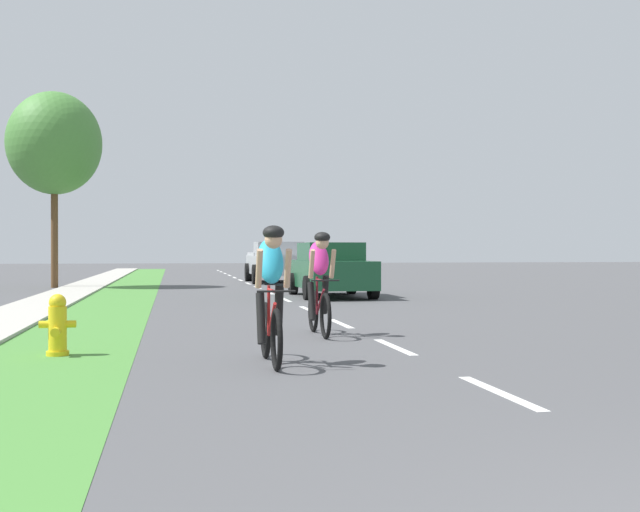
{
  "coord_description": "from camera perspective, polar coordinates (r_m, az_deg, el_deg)",
  "views": [
    {
      "loc": [
        -2.95,
        -2.13,
        1.3
      ],
      "look_at": [
        0.29,
        15.3,
        1.18
      ],
      "focal_mm": 44.88,
      "sensor_mm": 36.0,
      "label": 1
    }
  ],
  "objects": [
    {
      "name": "ground_plane",
      "position": [
        22.36,
        -2.92,
        -2.94
      ],
      "size": [
        120.0,
        120.0,
        0.0
      ],
      "primitive_type": "plane",
      "color": "#4C4C4F"
    },
    {
      "name": "grass_verge",
      "position": [
        22.21,
        -14.1,
        -2.96
      ],
      "size": [
        1.89,
        70.0,
        0.01
      ],
      "primitive_type": "cube",
      "color": "#478438",
      "rests_on": "ground_plane"
    },
    {
      "name": "sidewalk_concrete",
      "position": [
        22.37,
        -18.36,
        -2.95
      ],
      "size": [
        1.43,
        70.0,
        0.1
      ],
      "primitive_type": "cube",
      "color": "#B2ADA3",
      "rests_on": "ground_plane"
    },
    {
      "name": "lane_markings_center",
      "position": [
        26.32,
        -4.07,
        -2.43
      ],
      "size": [
        0.12,
        54.3,
        0.01
      ],
      "color": "white",
      "rests_on": "ground_plane"
    },
    {
      "name": "fire_hydrant_yellow",
      "position": [
        10.41,
        -18.21,
        -4.74
      ],
      "size": [
        0.44,
        0.38,
        0.76
      ],
      "color": "yellow",
      "rests_on": "ground_plane"
    },
    {
      "name": "cyclist_lead",
      "position": [
        9.11,
        -3.52,
        -2.68
      ],
      "size": [
        0.42,
        1.72,
        1.58
      ],
      "color": "black",
      "rests_on": "ground_plane"
    },
    {
      "name": "cyclist_trailing",
      "position": [
        12.2,
        -0.04,
        -1.9
      ],
      "size": [
        0.42,
        1.72,
        1.58
      ],
      "color": "black",
      "rests_on": "ground_plane"
    },
    {
      "name": "sedan_dark_green",
      "position": [
        22.49,
        0.79,
        -0.96
      ],
      "size": [
        1.98,
        4.3,
        1.52
      ],
      "color": "#194C2D",
      "rests_on": "ground_plane"
    },
    {
      "name": "pickup_silver",
      "position": [
        32.46,
        -3.13,
        -0.44
      ],
      "size": [
        2.22,
        5.1,
        1.64
      ],
      "color": "#A5A8AD",
      "rests_on": "ground_plane"
    },
    {
      "name": "street_tree_near",
      "position": [
        29.57,
        -18.42,
        7.61
      ],
      "size": [
        3.25,
        3.25,
        6.83
      ],
      "color": "brown",
      "rests_on": "ground_plane"
    }
  ]
}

